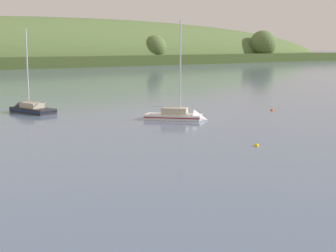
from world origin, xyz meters
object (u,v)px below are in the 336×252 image
object	(u,v)px
sailboat_midwater_white	(181,118)
mooring_buoy_off_fishing_boat	(272,110)
mooring_buoy_midchannel	(256,146)
sailboat_outer_reach	(29,111)

from	to	relation	value
sailboat_midwater_white	mooring_buoy_off_fishing_boat	bearing A→B (deg)	46.17
sailboat_midwater_white	mooring_buoy_midchannel	size ratio (longest dim) A/B	23.64
mooring_buoy_off_fishing_boat	mooring_buoy_midchannel	bearing A→B (deg)	-135.77
mooring_buoy_midchannel	mooring_buoy_off_fishing_boat	world-z (taller)	mooring_buoy_off_fishing_boat
mooring_buoy_midchannel	mooring_buoy_off_fishing_boat	distance (m)	26.11
sailboat_outer_reach	mooring_buoy_off_fishing_boat	world-z (taller)	sailboat_outer_reach
sailboat_midwater_white	mooring_buoy_midchannel	distance (m)	17.56
mooring_buoy_off_fishing_boat	sailboat_outer_reach	bearing A→B (deg)	152.03
sailboat_outer_reach	mooring_buoy_off_fishing_boat	distance (m)	33.33
sailboat_midwater_white	sailboat_outer_reach	world-z (taller)	sailboat_midwater_white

